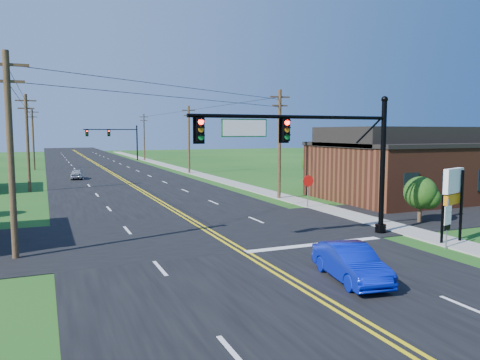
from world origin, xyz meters
name	(u,v)px	position (x,y,z in m)	size (l,w,h in m)	color
ground	(325,305)	(0.00, 0.00, 0.00)	(260.00, 260.00, 0.00)	#154513
road_main	(113,174)	(0.00, 50.00, 0.02)	(16.00, 220.00, 0.04)	black
road_cross	(206,232)	(0.00, 12.00, 0.02)	(70.00, 10.00, 0.04)	black
sidewalk	(214,178)	(10.50, 40.00, 0.04)	(2.00, 160.00, 0.08)	gray
signal_mast_main	(312,148)	(4.34, 8.00, 4.75)	(11.30, 0.60, 7.48)	black
signal_mast_far	(114,137)	(4.44, 80.00, 4.55)	(10.98, 0.60, 7.48)	black
brick_building	(410,170)	(20.00, 18.00, 2.35)	(14.20, 11.20, 4.70)	#542718
utility_pole_left_a	(10,152)	(-9.50, 10.00, 4.72)	(1.80, 0.28, 9.00)	#392A1A
utility_pole_left_b	(28,141)	(-9.50, 35.00, 4.72)	(1.80, 0.28, 9.00)	#392A1A
utility_pole_left_c	(33,138)	(-9.50, 62.00, 4.72)	(1.80, 0.28, 9.00)	#392A1A
utility_pole_right_a	(279,142)	(9.80, 22.00, 4.72)	(1.80, 0.28, 9.00)	#392A1A
utility_pole_right_b	(189,138)	(9.80, 48.00, 4.72)	(1.80, 0.28, 9.00)	#392A1A
utility_pole_right_c	(144,136)	(9.80, 78.00, 4.72)	(1.80, 0.28, 9.00)	#392A1A
tree_right_back	(317,163)	(16.00, 26.00, 2.60)	(3.00, 3.00, 4.10)	#392A1A
shrub_corner	(420,193)	(13.00, 9.50, 1.85)	(2.00, 2.00, 2.86)	#392A1A
blue_car	(351,264)	(2.21, 1.72, 0.68)	(1.43, 4.11, 1.36)	#081AB7
distant_car	(77,174)	(-4.70, 45.48, 0.59)	(1.39, 3.45, 1.17)	#ACACB1
route_sign	(447,220)	(9.38, 3.98, 1.40)	(0.59, 0.19, 2.40)	slate
stop_sign	(308,184)	(9.55, 16.98, 1.75)	(0.86, 0.14, 2.42)	slate
pylon_sign	(453,189)	(10.50, 4.75, 2.75)	(1.80, 0.89, 3.77)	black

